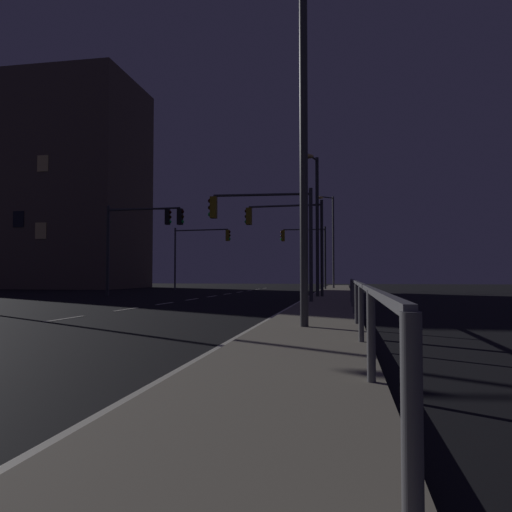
{
  "coord_description": "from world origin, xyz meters",
  "views": [
    {
      "loc": [
        7.93,
        -4.12,
        1.24
      ],
      "look_at": [
        1.72,
        30.5,
        2.66
      ],
      "focal_mm": 34.75,
      "sensor_mm": 36.0,
      "label": 1
    }
  ],
  "objects_px": {
    "traffic_light_far_left": "(305,245)",
    "traffic_light_near_left": "(199,245)",
    "street_lamp_far_end": "(316,213)",
    "traffic_light_far_right": "(135,232)",
    "traffic_light_mid_left": "(287,229)",
    "building_distant": "(26,187)",
    "street_lamp_corner": "(331,234)",
    "traffic_light_mid_right": "(263,221)",
    "street_lamp_mid_block": "(319,100)",
    "traffic_light_overhead_east": "(140,231)"
  },
  "relations": [
    {
      "from": "traffic_light_far_left",
      "to": "traffic_light_near_left",
      "type": "xyz_separation_m",
      "value": [
        -9.08,
        -1.27,
        0.01
      ]
    },
    {
      "from": "building_distant",
      "to": "traffic_light_near_left",
      "type": "bearing_deg",
      "value": -14.11
    },
    {
      "from": "traffic_light_far_right",
      "to": "street_lamp_mid_block",
      "type": "height_order",
      "value": "street_lamp_mid_block"
    },
    {
      "from": "traffic_light_far_left",
      "to": "traffic_light_overhead_east",
      "type": "relative_size",
      "value": 0.97
    },
    {
      "from": "street_lamp_corner",
      "to": "street_lamp_mid_block",
      "type": "xyz_separation_m",
      "value": [
        0.68,
        -34.8,
        -0.02
      ]
    },
    {
      "from": "traffic_light_near_left",
      "to": "building_distant",
      "type": "distance_m",
      "value": 21.96
    },
    {
      "from": "traffic_light_overhead_east",
      "to": "traffic_light_mid_left",
      "type": "distance_m",
      "value": 8.99
    },
    {
      "from": "traffic_light_near_left",
      "to": "street_lamp_far_end",
      "type": "bearing_deg",
      "value": -53.21
    },
    {
      "from": "traffic_light_mid_right",
      "to": "traffic_light_near_left",
      "type": "bearing_deg",
      "value": 114.08
    },
    {
      "from": "traffic_light_overhead_east",
      "to": "traffic_light_near_left",
      "type": "distance_m",
      "value": 13.16
    },
    {
      "from": "street_lamp_corner",
      "to": "street_lamp_mid_block",
      "type": "bearing_deg",
      "value": -88.88
    },
    {
      "from": "traffic_light_mid_left",
      "to": "street_lamp_corner",
      "type": "height_order",
      "value": "street_lamp_corner"
    },
    {
      "from": "traffic_light_overhead_east",
      "to": "traffic_light_far_right",
      "type": "xyz_separation_m",
      "value": [
        -0.82,
        1.09,
        0.07
      ]
    },
    {
      "from": "traffic_light_mid_left",
      "to": "building_distant",
      "type": "height_order",
      "value": "building_distant"
    },
    {
      "from": "traffic_light_near_left",
      "to": "street_lamp_corner",
      "type": "relative_size",
      "value": 0.65
    },
    {
      "from": "traffic_light_far_right",
      "to": "building_distant",
      "type": "bearing_deg",
      "value": 139.04
    },
    {
      "from": "building_distant",
      "to": "traffic_light_far_right",
      "type": "bearing_deg",
      "value": -40.96
    },
    {
      "from": "traffic_light_overhead_east",
      "to": "traffic_light_near_left",
      "type": "bearing_deg",
      "value": 91.28
    },
    {
      "from": "street_lamp_mid_block",
      "to": "building_distant",
      "type": "distance_m",
      "value": 48.21
    },
    {
      "from": "traffic_light_overhead_east",
      "to": "traffic_light_mid_right",
      "type": "distance_m",
      "value": 10.9
    },
    {
      "from": "traffic_light_far_left",
      "to": "traffic_light_overhead_east",
      "type": "distance_m",
      "value": 16.89
    },
    {
      "from": "traffic_light_far_left",
      "to": "street_lamp_mid_block",
      "type": "relative_size",
      "value": 0.65
    },
    {
      "from": "street_lamp_far_end",
      "to": "traffic_light_far_right",
      "type": "bearing_deg",
      "value": 167.87
    },
    {
      "from": "traffic_light_far_left",
      "to": "traffic_light_near_left",
      "type": "relative_size",
      "value": 0.98
    },
    {
      "from": "traffic_light_overhead_east",
      "to": "traffic_light_mid_left",
      "type": "height_order",
      "value": "traffic_light_overhead_east"
    },
    {
      "from": "traffic_light_near_left",
      "to": "traffic_light_far_left",
      "type": "bearing_deg",
      "value": 7.95
    },
    {
      "from": "traffic_light_near_left",
      "to": "traffic_light_far_right",
      "type": "height_order",
      "value": "traffic_light_far_right"
    },
    {
      "from": "street_lamp_corner",
      "to": "street_lamp_mid_block",
      "type": "height_order",
      "value": "street_lamp_corner"
    },
    {
      "from": "traffic_light_mid_right",
      "to": "street_lamp_mid_block",
      "type": "height_order",
      "value": "street_lamp_mid_block"
    },
    {
      "from": "traffic_light_near_left",
      "to": "street_lamp_corner",
      "type": "xyz_separation_m",
      "value": [
        11.17,
        4.41,
        1.19
      ]
    },
    {
      "from": "traffic_light_far_left",
      "to": "street_lamp_mid_block",
      "type": "distance_m",
      "value": 31.8
    },
    {
      "from": "traffic_light_mid_left",
      "to": "traffic_light_near_left",
      "type": "xyz_separation_m",
      "value": [
        -9.24,
        14.02,
        0.06
      ]
    },
    {
      "from": "traffic_light_mid_left",
      "to": "street_lamp_corner",
      "type": "relative_size",
      "value": 0.62
    },
    {
      "from": "traffic_light_overhead_east",
      "to": "traffic_light_far_right",
      "type": "bearing_deg",
      "value": 127.04
    },
    {
      "from": "traffic_light_near_left",
      "to": "building_distant",
      "type": "height_order",
      "value": "building_distant"
    },
    {
      "from": "traffic_light_mid_right",
      "to": "building_distant",
      "type": "relative_size",
      "value": 0.21
    },
    {
      "from": "traffic_light_mid_left",
      "to": "building_distant",
      "type": "relative_size",
      "value": 0.22
    },
    {
      "from": "traffic_light_overhead_east",
      "to": "traffic_light_far_right",
      "type": "height_order",
      "value": "traffic_light_far_right"
    },
    {
      "from": "traffic_light_far_left",
      "to": "building_distant",
      "type": "height_order",
      "value": "building_distant"
    },
    {
      "from": "street_lamp_far_end",
      "to": "traffic_light_near_left",
      "type": "bearing_deg",
      "value": 126.79
    },
    {
      "from": "traffic_light_overhead_east",
      "to": "street_lamp_corner",
      "type": "height_order",
      "value": "street_lamp_corner"
    },
    {
      "from": "traffic_light_overhead_east",
      "to": "street_lamp_far_end",
      "type": "height_order",
      "value": "street_lamp_far_end"
    },
    {
      "from": "street_lamp_corner",
      "to": "building_distant",
      "type": "height_order",
      "value": "building_distant"
    },
    {
      "from": "traffic_light_mid_left",
      "to": "traffic_light_near_left",
      "type": "height_order",
      "value": "traffic_light_near_left"
    },
    {
      "from": "traffic_light_mid_left",
      "to": "street_lamp_mid_block",
      "type": "bearing_deg",
      "value": -80.94
    },
    {
      "from": "traffic_light_mid_right",
      "to": "street_lamp_far_end",
      "type": "xyz_separation_m",
      "value": [
        1.98,
        5.35,
        0.99
      ]
    },
    {
      "from": "street_lamp_far_end",
      "to": "traffic_light_mid_left",
      "type": "bearing_deg",
      "value": 162.69
    },
    {
      "from": "building_distant",
      "to": "traffic_light_mid_left",
      "type": "bearing_deg",
      "value": -32.9
    },
    {
      "from": "traffic_light_far_right",
      "to": "street_lamp_mid_block",
      "type": "bearing_deg",
      "value": -55.95
    },
    {
      "from": "traffic_light_far_left",
      "to": "street_lamp_mid_block",
      "type": "bearing_deg",
      "value": -84.98
    }
  ]
}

